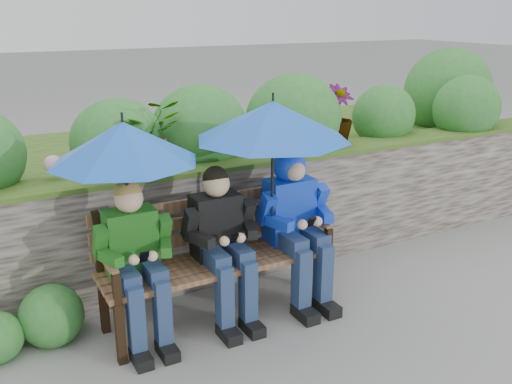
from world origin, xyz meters
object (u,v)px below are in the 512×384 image
boy_left (136,256)px  boy_middle (222,238)px  park_bench (215,250)px  umbrella_right (273,121)px  boy_right (296,215)px  umbrella_left (124,143)px

boy_left → boy_middle: bearing=-0.1°
park_bench → boy_middle: size_ratio=1.50×
umbrella_right → park_bench: bearing=166.7°
boy_middle → boy_right: bearing=0.8°
boy_right → umbrella_left: 1.48m
park_bench → boy_middle: boy_middle is taller
park_bench → boy_middle: bearing=-75.1°
boy_left → boy_middle: (0.64, -0.00, 0.01)m
boy_middle → boy_right: (0.64, 0.01, 0.07)m
boy_left → umbrella_left: size_ratio=1.18×
park_bench → umbrella_right: size_ratio=1.53×
boy_right → umbrella_right: size_ratio=1.07×
boy_left → boy_middle: 0.64m
park_bench → umbrella_right: umbrella_right is taller
park_bench → umbrella_right: (0.43, -0.10, 0.96)m
boy_right → boy_middle: bearing=-179.2°
umbrella_right → boy_middle: bearing=177.9°
umbrella_left → park_bench: bearing=3.4°
umbrella_left → umbrella_right: size_ratio=0.86×
boy_right → umbrella_right: bearing=-174.0°
boy_middle → boy_right: size_ratio=0.96×
park_bench → umbrella_right: 1.06m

